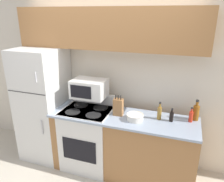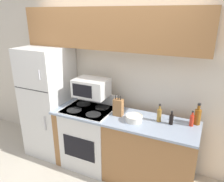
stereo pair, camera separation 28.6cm
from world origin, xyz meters
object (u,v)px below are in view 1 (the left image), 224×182
Objects in this scene: bottle_whiskey at (196,112)px; microwave at (89,88)px; knife_block at (118,107)px; stove at (88,137)px; bottle_soy_sauce at (172,116)px; bottle_vinegar at (159,112)px; refrigerator at (44,104)px; bowl at (135,117)px; bottle_hot_sauce at (191,116)px.

microwave is at bearing -176.17° from bottle_whiskey.
microwave is 0.51m from knife_block.
bottle_soy_sauce is (1.17, 0.06, 0.51)m from stove.
bottle_whiskey reaches higher than bottle_vinegar.
microwave is 1.19m from bottle_soy_sauce.
refrigerator is 2.25m from bottle_whiskey.
knife_block reaches higher than bowl.
bottle_vinegar is at bearing 4.15° from stove.
knife_block is 1.30× the size of bowl.
bowl is at bearing -12.86° from microwave.
bottle_hot_sauce is 1.11× the size of bottle_soy_sauce.
knife_block is 1.63× the size of bottle_soy_sauce.
microwave is 2.00× the size of bottle_vinegar.
knife_block is at bearing -11.21° from microwave.
knife_block is 1.46× the size of bottle_hot_sauce.
bottle_whiskey is (1.46, 0.20, 0.55)m from stove.
refrigerator is 9.81× the size of bottle_soy_sauce.
stove is 4.86× the size of bowl.
knife_block reaches higher than bottle_vinegar.
refrigerator is 7.84× the size of bowl.
bottle_vinegar is at bearing -0.15° from refrigerator.
refrigerator reaches higher than bottle_whiskey.
microwave reaches higher than bottle_soy_sauce.
bottle_hot_sauce is 0.10m from bottle_whiskey.
stove is at bearing -176.91° from bottle_soy_sauce.
refrigerator is 2.19m from bottle_hot_sauce.
bowl is 0.79m from bottle_whiskey.
bottle_vinegar is (1.01, -0.03, -0.21)m from microwave.
bottle_soy_sauce is at bearing 3.09° from stove.
bottle_whiskey is at bearing 7.95° from stove.
stove is at bearing -178.31° from knife_block.
bottle_hot_sauce is at bearing 15.23° from bowl.
microwave is 2.14× the size of bowl.
bottle_vinegar is (1.01, 0.07, 0.54)m from stove.
stove is 4.56× the size of bottle_vinegar.
bottle_soy_sauce is (0.45, 0.12, 0.03)m from bowl.
bowl is 0.94× the size of bottle_vinegar.
knife_block is 0.27m from bowl.
stove is 3.91× the size of bottle_whiskey.
bowl is at bearing -5.17° from refrigerator.
bowl is (0.25, -0.07, -0.07)m from knife_block.
stove is at bearing -172.05° from bottle_whiskey.
stove is 0.87m from bowl.
microwave reaches higher than knife_block.
bowl is (0.72, -0.16, -0.26)m from microwave.
bottle_hot_sauce is 0.83× the size of bottle_vinegar.
bottle_soy_sauce is at bearing -0.44° from refrigerator.
bottle_whiskey is (0.99, 0.19, -0.01)m from knife_block.
microwave is at bearing 2.05° from refrigerator.
refrigerator is at bearing 174.83° from bowl.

